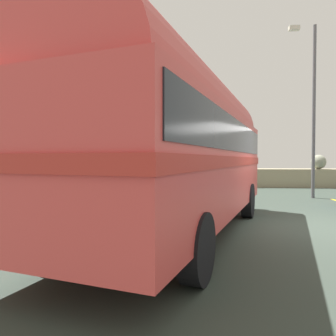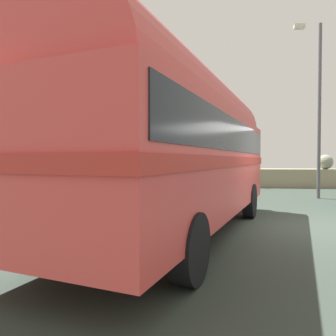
{
  "view_description": "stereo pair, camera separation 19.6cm",
  "coord_description": "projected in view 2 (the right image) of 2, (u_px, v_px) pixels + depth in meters",
  "views": [
    {
      "loc": [
        -2.71,
        -8.02,
        1.67
      ],
      "look_at": [
        -3.36,
        -0.52,
        1.47
      ],
      "focal_mm": 33.99,
      "sensor_mm": 36.0,
      "label": 1
    },
    {
      "loc": [
        -2.51,
        -8.0,
        1.67
      ],
      "look_at": [
        -3.36,
        -0.52,
        1.47
      ],
      "focal_mm": 33.99,
      "sensor_mm": 36.0,
      "label": 2
    }
  ],
  "objects": [
    {
      "name": "second_coach",
      "position": [
        50.0,
        146.0,
        9.03
      ],
      "size": [
        5.52,
        8.84,
        3.7
      ],
      "rotation": [
        0.0,
        0.0,
        -0.39
      ],
      "color": "black",
      "rests_on": "ground"
    },
    {
      "name": "vintage_coach",
      "position": [
        181.0,
        142.0,
        6.95
      ],
      "size": [
        4.73,
        8.91,
        3.7
      ],
      "rotation": [
        0.0,
        0.0,
        -0.28
      ],
      "color": "black",
      "rests_on": "ground"
    },
    {
      "name": "lamp_post",
      "position": [
        317.0,
        102.0,
        13.35
      ],
      "size": [
        1.14,
        0.24,
        7.36
      ],
      "color": "#5B5B60",
      "rests_on": "ground"
    },
    {
      "name": "ground",
      "position": [
        308.0,
        228.0,
        7.71
      ],
      "size": [
        32.0,
        26.0,
        0.02
      ],
      "color": "#313C34"
    },
    {
      "name": "breakwater",
      "position": [
        247.0,
        175.0,
        19.4
      ],
      "size": [
        31.36,
        1.87,
        2.43
      ],
      "color": "gray",
      "rests_on": "ground"
    }
  ]
}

